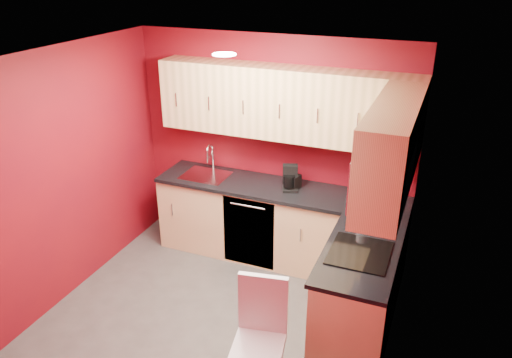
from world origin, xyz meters
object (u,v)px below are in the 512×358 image
Objects in this scene: coffee_maker at (290,178)px; paper_towel at (366,205)px; napkin_holder at (293,181)px; dining_chair at (258,341)px; microwave at (382,175)px; sink at (206,172)px.

coffee_maker is 0.94× the size of paper_towel.
dining_chair is (0.36, -1.92, -0.50)m from napkin_holder.
paper_towel is (0.87, -0.34, 0.01)m from coffee_maker.
coffee_maker is 1.75× the size of napkin_holder.
napkin_holder is 0.53× the size of paper_towel.
dining_chair is at bearing -79.25° from napkin_holder.
microwave is at bearing -72.98° from paper_towel.
coffee_maker is 0.08m from napkin_holder.
dining_chair is (0.38, -1.87, -0.55)m from coffee_maker.
sink is at bearing -178.06° from napkin_holder.
dining_chair is (-0.69, -0.88, -1.17)m from microwave.
paper_towel is at bearing 62.05° from dining_chair.
sink is 1.04m from napkin_holder.
sink is at bearing 169.45° from paper_towel.
microwave is 5.00× the size of napkin_holder.
dining_chair is (1.40, -1.88, -0.45)m from sink.
napkin_holder is at bearing 155.69° from paper_towel.
microwave is 1.62m from dining_chair.
coffee_maker is 0.27× the size of dining_chair.
napkin_holder is 2.01m from dining_chair.
microwave is at bearing -63.43° from coffee_maker.
napkin_holder is (-1.06, 1.04, -0.67)m from microwave.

